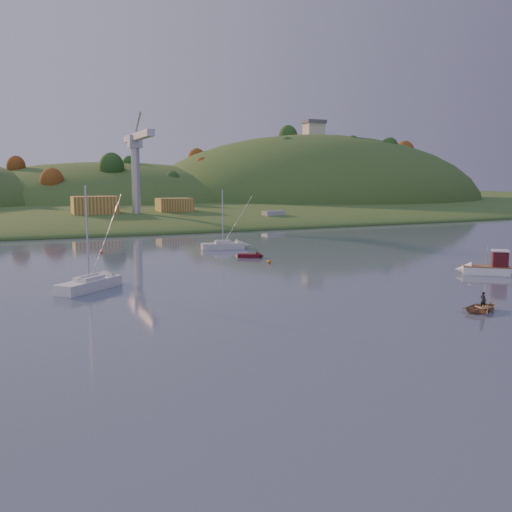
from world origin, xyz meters
name	(u,v)px	position (x,y,z in m)	size (l,w,h in m)	color
ground	(494,367)	(0.00, 0.00, 0.00)	(500.00, 500.00, 0.00)	#37455A
far_shore	(80,205)	(0.00, 230.00, 0.00)	(620.00, 220.00, 1.50)	#2B5321
shore_slope	(103,214)	(0.00, 165.00, 0.00)	(640.00, 150.00, 7.00)	#2B5321
hill_center	(111,207)	(10.00, 210.00, 0.00)	(140.00, 120.00, 36.00)	#2B5321
hill_right	(313,205)	(95.00, 195.00, 0.00)	(150.00, 130.00, 60.00)	#2B5321
hilltop_house	(314,127)	(95.00, 195.00, 33.40)	(9.00, 7.00, 6.45)	beige
hillside_trees	(94,211)	(0.00, 185.00, 0.00)	(280.00, 50.00, 32.00)	#184519
wharf	(147,219)	(5.00, 122.00, 1.20)	(42.00, 16.00, 2.40)	slate
shed_west	(95,206)	(-8.00, 123.00, 4.80)	(11.00, 8.00, 4.80)	brown
shed_east	(174,206)	(13.00, 124.00, 4.40)	(9.00, 7.00, 4.00)	brown
dock_crane	(137,156)	(2.00, 118.39, 17.17)	(3.20, 28.00, 20.30)	#B7B7BC
fishing_boat	(483,267)	(25.86, 26.94, 0.91)	(6.31, 5.61, 4.13)	white
sailboat_near	(89,283)	(-20.47, 36.08, 0.73)	(7.65, 7.15, 11.19)	silver
sailboat_far	(223,245)	(4.86, 63.71, 0.67)	(7.41, 3.15, 9.95)	silver
canoe	(483,307)	(10.88, 11.86, 0.38)	(2.64, 3.69, 0.76)	#A07F58
paddler	(483,303)	(10.88, 11.86, 0.77)	(0.56, 0.37, 1.54)	black
red_tender	(254,256)	(5.58, 51.90, 0.28)	(4.07, 3.15, 1.34)	#4E0B14
work_vessel	(273,219)	(35.00, 108.00, 1.20)	(13.68, 6.65, 3.37)	slate
buoy_1	(269,262)	(5.22, 45.73, 0.25)	(0.50, 0.50, 0.50)	#FF600D
buoy_3	(101,252)	(-14.93, 65.83, 0.25)	(0.50, 0.50, 0.50)	#FF600D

